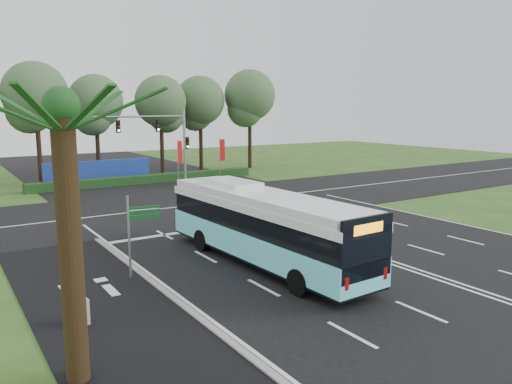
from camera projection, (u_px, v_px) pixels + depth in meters
ground at (312, 238)px, 27.58m from camera, size 120.00×120.00×0.00m
road_main at (312, 238)px, 27.58m from camera, size 20.00×120.00×0.04m
road_cross at (210, 204)px, 37.48m from camera, size 120.00×14.00×0.05m
bike_path at (100, 303)px, 18.36m from camera, size 5.00×18.00×0.06m
kerb_strip at (161, 289)px, 19.65m from camera, size 0.25×18.00×0.12m
city_bus at (263, 226)px, 22.69m from camera, size 3.09×12.66×3.61m
pedestrian_signal at (71, 223)px, 23.11m from camera, size 0.30×0.41×3.37m
street_sign at (136, 226)px, 20.76m from camera, size 1.38×0.28×3.57m
utility_cabinet at (79, 313)px, 16.40m from camera, size 0.63×0.56×0.93m
banner_flag_left at (64, 158)px, 41.79m from camera, size 0.66×0.17×4.50m
banner_flag_mid at (179, 155)px, 47.75m from camera, size 0.58×0.24×4.12m
banner_flag_right at (222, 152)px, 50.49m from camera, size 0.60×0.08×4.09m
palm_tree at (63, 136)px, 12.08m from camera, size 3.20×3.20×7.65m
traffic_light_gantry at (166, 136)px, 43.84m from camera, size 8.41×0.28×7.00m
hedge at (148, 179)px, 47.74m from camera, size 22.00×1.20×0.80m
blue_hoarding at (99, 172)px, 47.53m from camera, size 10.00×0.30×2.20m
eucalyptus_row at (106, 99)px, 49.99m from camera, size 41.73×7.34×11.60m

